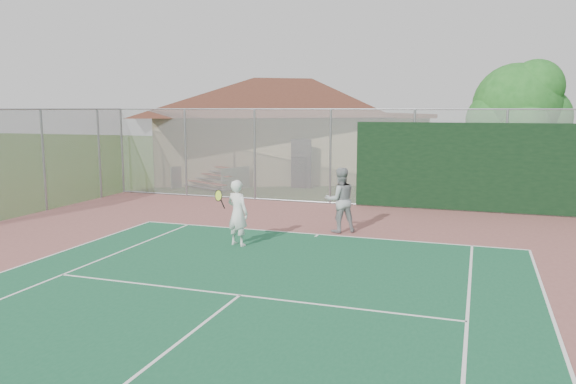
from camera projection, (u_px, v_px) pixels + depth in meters
The scene contains 7 objects.
back_fence at pixel (416, 162), 19.62m from camera, with size 20.08×0.11×3.53m.
side_fence_left at pixel (44, 161), 19.28m from camera, with size 0.08×9.00×3.50m.
clubhouse at pixel (287, 118), 29.22m from camera, with size 16.18×13.68×5.93m.
bleachers at pixel (210, 177), 24.94m from camera, with size 3.18×2.52×0.97m.
tree at pixel (519, 110), 20.84m from camera, with size 3.80×3.60×5.29m.
player_white_front at pixel (237, 213), 14.38m from camera, with size 0.91×0.71×1.71m.
player_grey_back at pixel (340, 201), 15.97m from camera, with size 1.13×1.06×1.85m.
Camera 1 is at (4.17, -2.98, 3.53)m, focal length 35.00 mm.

